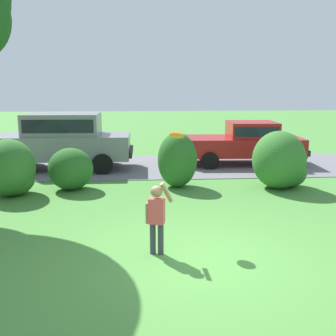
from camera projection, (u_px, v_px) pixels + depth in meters
ground_plane at (197, 259)px, 6.80m from camera, size 80.00×80.00×0.00m
driveway_strip at (166, 166)px, 14.61m from camera, size 28.00×4.40×0.02m
shrub_near_tree at (10, 170)px, 10.61m from camera, size 1.35×1.59×1.49m
shrub_centre_left at (71, 169)px, 11.23m from camera, size 1.23×1.21×1.17m
shrub_centre at (177, 160)px, 11.48m from camera, size 1.12×1.13×1.56m
shrub_centre_right at (281, 162)px, 11.38m from camera, size 1.59×1.58×1.62m
parked_sedan at (245, 141)px, 14.82m from camera, size 4.47×2.24×1.56m
parked_suv at (63, 138)px, 13.87m from camera, size 4.72×2.15×1.92m
child_thrower at (157, 214)px, 6.86m from camera, size 0.48×0.23×1.29m
frisbee at (177, 135)px, 7.57m from camera, size 0.30×0.26×0.20m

